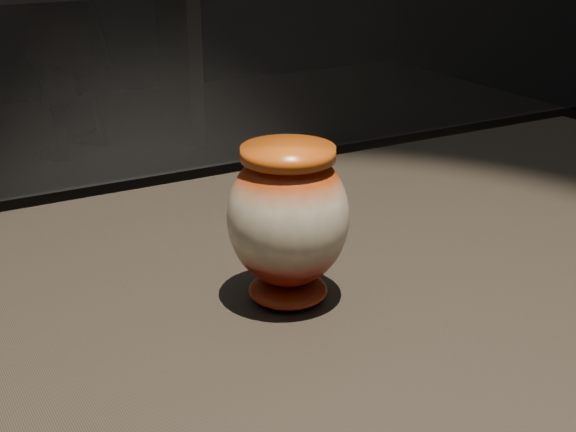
# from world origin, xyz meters

# --- Properties ---
(main_vase) EXTENTS (0.14, 0.14, 0.17)m
(main_vase) POSITION_xyz_m (0.12, -0.03, 0.99)
(main_vase) COLOR #6A1209
(main_vase) RESTS_ON display_plinth
(back_shelf) EXTENTS (2.00, 0.60, 0.90)m
(back_shelf) POSITION_xyz_m (0.61, 3.64, 0.64)
(back_shelf) COLOR black
(back_shelf) RESTS_ON ground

